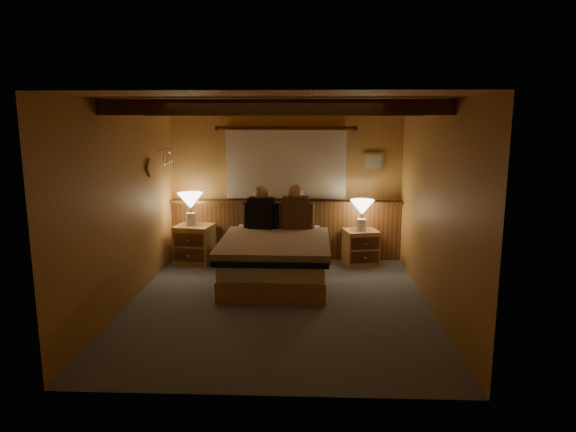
# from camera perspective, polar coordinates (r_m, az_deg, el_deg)

# --- Properties ---
(floor) EXTENTS (4.20, 4.20, 0.00)m
(floor) POSITION_cam_1_polar(r_m,az_deg,el_deg) (6.28, -1.07, -9.68)
(floor) COLOR #565C67
(floor) RESTS_ON ground
(ceiling) EXTENTS (4.20, 4.20, 0.00)m
(ceiling) POSITION_cam_1_polar(r_m,az_deg,el_deg) (5.89, -1.16, 12.76)
(ceiling) COLOR tan
(ceiling) RESTS_ON wall_back
(wall_back) EXTENTS (3.60, 0.00, 3.60)m
(wall_back) POSITION_cam_1_polar(r_m,az_deg,el_deg) (8.05, -0.22, 3.69)
(wall_back) COLOR #C38F46
(wall_back) RESTS_ON floor
(wall_left) EXTENTS (0.00, 4.20, 4.20)m
(wall_left) POSITION_cam_1_polar(r_m,az_deg,el_deg) (6.34, -17.59, 1.23)
(wall_left) COLOR #C38F46
(wall_left) RESTS_ON floor
(wall_right) EXTENTS (0.00, 4.20, 4.20)m
(wall_right) POSITION_cam_1_polar(r_m,az_deg,el_deg) (6.13, 15.93, 1.01)
(wall_right) COLOR #C38F46
(wall_right) RESTS_ON floor
(wall_front) EXTENTS (3.60, 0.00, 3.60)m
(wall_front) POSITION_cam_1_polar(r_m,az_deg,el_deg) (3.92, -2.96, -3.99)
(wall_front) COLOR #C38F46
(wall_front) RESTS_ON floor
(wainscot) EXTENTS (3.60, 0.23, 0.94)m
(wainscot) POSITION_cam_1_polar(r_m,az_deg,el_deg) (8.10, -0.23, -1.39)
(wainscot) COLOR brown
(wainscot) RESTS_ON wall_back
(curtain_window) EXTENTS (2.18, 0.09, 1.11)m
(curtain_window) POSITION_cam_1_polar(r_m,az_deg,el_deg) (7.94, -0.24, 5.92)
(curtain_window) COLOR #452811
(curtain_window) RESTS_ON wall_back
(ceiling_beams) EXTENTS (3.60, 1.65, 0.16)m
(ceiling_beams) POSITION_cam_1_polar(r_m,az_deg,el_deg) (6.04, -1.07, 11.86)
(ceiling_beams) COLOR #452811
(ceiling_beams) RESTS_ON ceiling
(coat_rail) EXTENTS (0.05, 0.55, 0.24)m
(coat_rail) POSITION_cam_1_polar(r_m,az_deg,el_deg) (7.75, -13.28, 6.60)
(coat_rail) COLOR silver
(coat_rail) RESTS_ON wall_left
(framed_print) EXTENTS (0.30, 0.04, 0.25)m
(framed_print) POSITION_cam_1_polar(r_m,az_deg,el_deg) (8.04, 9.49, 6.04)
(framed_print) COLOR #A88654
(framed_print) RESTS_ON wall_back
(bed) EXTENTS (1.45, 1.84, 0.62)m
(bed) POSITION_cam_1_polar(r_m,az_deg,el_deg) (6.95, -1.41, -4.85)
(bed) COLOR #AC7949
(bed) RESTS_ON floor
(nightstand_left) EXTENTS (0.61, 0.56, 0.59)m
(nightstand_left) POSITION_cam_1_polar(r_m,az_deg,el_deg) (8.04, -10.32, -3.07)
(nightstand_left) COLOR #AC7949
(nightstand_left) RESTS_ON floor
(nightstand_right) EXTENTS (0.56, 0.52, 0.53)m
(nightstand_right) POSITION_cam_1_polar(r_m,az_deg,el_deg) (7.92, 8.08, -3.44)
(nightstand_right) COLOR #AC7949
(nightstand_right) RESTS_ON floor
(lamp_left) EXTENTS (0.38, 0.38, 0.50)m
(lamp_left) POSITION_cam_1_polar(r_m,az_deg,el_deg) (7.92, -10.79, 1.47)
(lamp_left) COLOR beige
(lamp_left) RESTS_ON nightstand_left
(lamp_right) EXTENTS (0.36, 0.36, 0.47)m
(lamp_right) POSITION_cam_1_polar(r_m,az_deg,el_deg) (7.76, 8.23, 0.76)
(lamp_right) COLOR beige
(lamp_right) RESTS_ON nightstand_right
(person_left) EXTENTS (0.53, 0.25, 0.65)m
(person_left) POSITION_cam_1_polar(r_m,az_deg,el_deg) (7.45, -3.02, 0.58)
(person_left) COLOR black
(person_left) RESTS_ON bed
(person_right) EXTENTS (0.55, 0.22, 0.66)m
(person_right) POSITION_cam_1_polar(r_m,az_deg,el_deg) (7.42, 0.86, 0.62)
(person_right) COLOR #4A321D
(person_right) RESTS_ON bed
(duffel_bag) EXTENTS (0.49, 0.34, 0.33)m
(duffel_bag) POSITION_cam_1_polar(r_m,az_deg,el_deg) (7.80, -6.34, -4.55)
(duffel_bag) COLOR black
(duffel_bag) RESTS_ON floor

